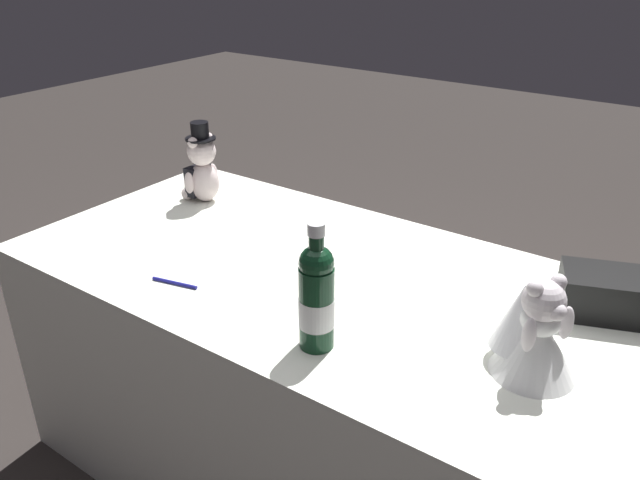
% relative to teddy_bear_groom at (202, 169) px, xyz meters
% --- Properties ---
extents(ground_plane, '(12.00, 12.00, 0.00)m').
position_rel_teddy_bear_groom_xyz_m(ground_plane, '(-0.65, 0.19, -0.91)').
color(ground_plane, '#2D2826').
extents(reception_table, '(1.84, 0.91, 0.79)m').
position_rel_teddy_bear_groom_xyz_m(reception_table, '(-0.65, 0.19, -0.51)').
color(reception_table, white).
rests_on(reception_table, ground_plane).
extents(teddy_bear_groom, '(0.14, 0.15, 0.29)m').
position_rel_teddy_bear_groom_xyz_m(teddy_bear_groom, '(0.00, 0.00, 0.00)').
color(teddy_bear_groom, silver).
rests_on(teddy_bear_groom, reception_table).
extents(teddy_bear_bride, '(0.24, 0.22, 0.24)m').
position_rel_teddy_bear_groom_xyz_m(teddy_bear_bride, '(-1.28, 0.29, -0.02)').
color(teddy_bear_bride, white).
rests_on(teddy_bear_bride, reception_table).
extents(champagne_bottle, '(0.08, 0.08, 0.32)m').
position_rel_teddy_bear_groom_xyz_m(champagne_bottle, '(-0.85, 0.49, 0.02)').
color(champagne_bottle, '#0F321C').
rests_on(champagne_bottle, reception_table).
extents(signing_pen, '(0.15, 0.04, 0.01)m').
position_rel_teddy_bear_groom_xyz_m(signing_pen, '(-0.36, 0.49, -0.11)').
color(signing_pen, navy).
rests_on(signing_pen, reception_table).
extents(gift_case_black, '(0.30, 0.23, 0.11)m').
position_rel_teddy_bear_groom_xyz_m(gift_case_black, '(-1.38, -0.05, -0.06)').
color(gift_case_black, black).
rests_on(gift_case_black, reception_table).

